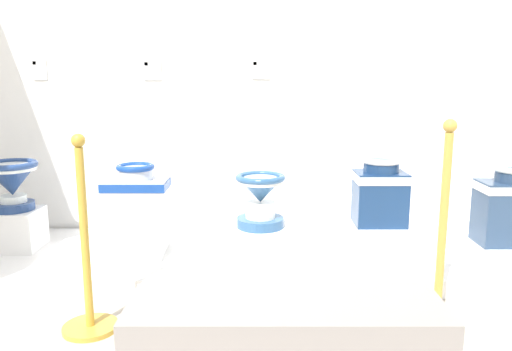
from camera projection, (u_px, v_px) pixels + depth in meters
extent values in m
cube|color=white|center=(258.00, 39.00, 3.52)|extent=(4.52, 0.06, 2.93)
cube|color=white|center=(258.00, 259.00, 3.25)|extent=(3.86, 0.99, 0.10)
cube|color=white|center=(17.00, 229.00, 3.26)|extent=(0.31, 0.28, 0.26)
cylinder|color=navy|center=(15.00, 206.00, 3.23)|extent=(0.25, 0.25, 0.05)
cylinder|color=white|center=(15.00, 198.00, 3.23)|extent=(0.16, 0.16, 0.05)
cone|color=navy|center=(13.00, 180.00, 3.20)|extent=(0.32, 0.32, 0.20)
cylinder|color=white|center=(12.00, 168.00, 3.19)|extent=(0.31, 0.31, 0.03)
torus|color=navy|center=(11.00, 165.00, 3.18)|extent=(0.33, 0.33, 0.04)
cylinder|color=white|center=(12.00, 165.00, 3.18)|extent=(0.22, 0.22, 0.01)
cube|color=white|center=(140.00, 240.00, 3.19)|extent=(0.33, 0.38, 0.16)
cube|color=silver|center=(138.00, 204.00, 3.15)|extent=(0.39, 0.24, 0.32)
cube|color=navy|center=(137.00, 185.00, 3.12)|extent=(0.39, 0.25, 0.05)
cylinder|color=silver|center=(137.00, 173.00, 3.11)|extent=(0.21, 0.21, 0.08)
torus|color=navy|center=(137.00, 167.00, 3.10)|extent=(0.24, 0.24, 0.04)
cube|color=white|center=(261.00, 237.00, 3.30)|extent=(0.34, 0.33, 0.14)
cylinder|color=#305988|center=(261.00, 222.00, 3.28)|extent=(0.31, 0.31, 0.06)
cylinder|color=white|center=(262.00, 210.00, 3.26)|extent=(0.19, 0.19, 0.10)
cone|color=#305988|center=(262.00, 190.00, 3.24)|extent=(0.30, 0.30, 0.16)
cylinder|color=white|center=(262.00, 181.00, 3.23)|extent=(0.30, 0.30, 0.03)
torus|color=#305988|center=(262.00, 178.00, 3.22)|extent=(0.32, 0.32, 0.04)
cylinder|color=white|center=(262.00, 178.00, 3.22)|extent=(0.21, 0.21, 0.01)
cube|color=white|center=(379.00, 239.00, 3.16)|extent=(0.29, 0.38, 0.20)
cube|color=navy|center=(381.00, 198.00, 3.11)|extent=(0.30, 0.24, 0.33)
cube|color=white|center=(382.00, 178.00, 3.09)|extent=(0.31, 0.25, 0.05)
cylinder|color=navy|center=(382.00, 166.00, 3.07)|extent=(0.21, 0.21, 0.07)
torus|color=white|center=(383.00, 160.00, 3.07)|extent=(0.24, 0.24, 0.04)
cube|color=white|center=(508.00, 249.00, 3.17)|extent=(0.36, 0.40, 0.07)
cube|color=navy|center=(512.00, 213.00, 3.12)|extent=(0.39, 0.24, 0.39)
cube|color=white|center=(41.00, 69.00, 3.53)|extent=(0.10, 0.01, 0.14)
cube|color=slate|center=(36.00, 63.00, 3.52)|extent=(0.02, 0.01, 0.02)
cube|color=white|center=(154.00, 70.00, 3.53)|extent=(0.13, 0.01, 0.14)
cube|color=#386BAD|center=(147.00, 64.00, 3.52)|extent=(0.02, 0.01, 0.02)
cube|color=white|center=(262.00, 69.00, 3.52)|extent=(0.13, 0.01, 0.13)
cube|color=slate|center=(256.00, 63.00, 3.52)|extent=(0.02, 0.01, 0.02)
cylinder|color=gold|center=(92.00, 327.00, 2.43)|extent=(0.26, 0.26, 0.02)
cylinder|color=gold|center=(86.00, 239.00, 2.35)|extent=(0.04, 0.04, 0.86)
sphere|color=gold|center=(80.00, 140.00, 2.26)|extent=(0.06, 0.06, 0.06)
cylinder|color=gold|center=(437.00, 324.00, 2.46)|extent=(0.24, 0.24, 0.02)
cylinder|color=gold|center=(444.00, 231.00, 2.37)|extent=(0.04, 0.04, 0.93)
sphere|color=gold|center=(452.00, 126.00, 2.28)|extent=(0.06, 0.06, 0.06)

